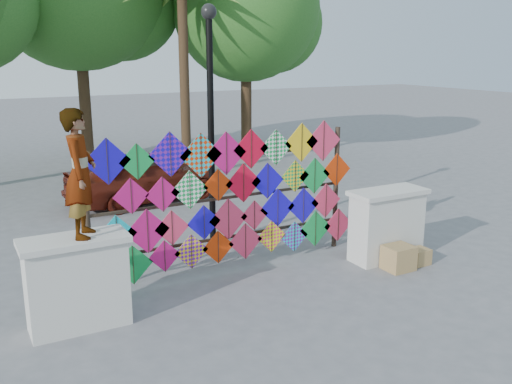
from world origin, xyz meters
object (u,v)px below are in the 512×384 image
Objects in this scene: kite_rack at (233,198)px; vendor_woman at (80,174)px; sedan at (144,176)px; lamppost at (211,105)px.

vendor_woman is at bearing -160.80° from kite_rack.
lamppost is (0.13, -3.75, 2.04)m from sedan.
vendor_woman is at bearing -142.34° from lamppost.
vendor_woman reaches higher than sedan.
sedan is 0.85× the size of lamppost.
kite_rack is 2.91× the size of vendor_woman.
lamppost is (0.19, 1.27, 1.44)m from kite_rack.
kite_rack is 5.06m from sedan.
lamppost reaches higher than sedan.
vendor_woman is at bearing 145.94° from sedan.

